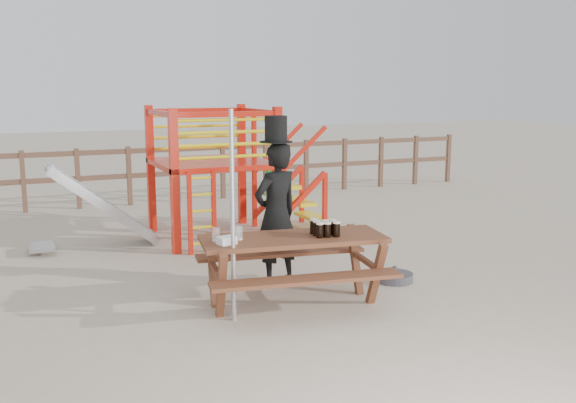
{
  "coord_description": "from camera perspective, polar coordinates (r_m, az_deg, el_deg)",
  "views": [
    {
      "loc": [
        -2.8,
        -6.14,
        2.4
      ],
      "look_at": [
        0.29,
        0.8,
        1.03
      ],
      "focal_mm": 40.0,
      "sensor_mm": 36.0,
      "label": 1
    }
  ],
  "objects": [
    {
      "name": "ground",
      "position": [
        7.16,
        0.52,
        -9.39
      ],
      "size": [
        60.0,
        60.0,
        0.0
      ],
      "primitive_type": "plane",
      "color": "#B7A58F",
      "rests_on": "ground"
    },
    {
      "name": "back_fence",
      "position": [
        13.53,
        -11.88,
        2.93
      ],
      "size": [
        15.09,
        0.09,
        1.2
      ],
      "color": "brown",
      "rests_on": "ground"
    },
    {
      "name": "playground_fort",
      "position": [
        10.24,
        -7.18,
        2.67
      ],
      "size": [
        4.71,
        1.84,
        2.1
      ],
      "color": "red",
      "rests_on": "ground"
    },
    {
      "name": "picnic_table",
      "position": [
        7.11,
        0.47,
        -5.39
      ],
      "size": [
        2.2,
        1.69,
        0.78
      ],
      "rotation": [
        0.0,
        0.0,
        -0.16
      ],
      "color": "brown",
      "rests_on": "ground"
    },
    {
      "name": "man_with_hat",
      "position": [
        7.75,
        -1.06,
        -0.8
      ],
      "size": [
        0.74,
        0.59,
        2.06
      ],
      "rotation": [
        0.0,
        0.0,
        3.45
      ],
      "color": "black",
      "rests_on": "ground"
    },
    {
      "name": "metal_pole",
      "position": [
        6.51,
        -4.94,
        -1.43
      ],
      "size": [
        0.05,
        0.05,
        2.18
      ],
      "primitive_type": "cylinder",
      "color": "#B2B2B7",
      "rests_on": "ground"
    },
    {
      "name": "parasol_base",
      "position": [
        8.16,
        9.45,
        -6.65
      ],
      "size": [
        0.46,
        0.46,
        0.19
      ],
      "color": "#39393E",
      "rests_on": "ground"
    },
    {
      "name": "paper_bag",
      "position": [
        6.73,
        -5.48,
        -3.46
      ],
      "size": [
        0.21,
        0.18,
        0.08
      ],
      "primitive_type": "cube",
      "rotation": [
        0.0,
        0.0,
        0.22
      ],
      "color": "white",
      "rests_on": "picnic_table"
    },
    {
      "name": "stout_pints",
      "position": [
        7.06,
        3.26,
        -2.38
      ],
      "size": [
        0.28,
        0.31,
        0.17
      ],
      "color": "black",
      "rests_on": "picnic_table"
    },
    {
      "name": "empty_glasses",
      "position": [
        6.88,
        -5.14,
        -2.91
      ],
      "size": [
        0.33,
        0.1,
        0.15
      ],
      "color": "silver",
      "rests_on": "picnic_table"
    }
  ]
}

